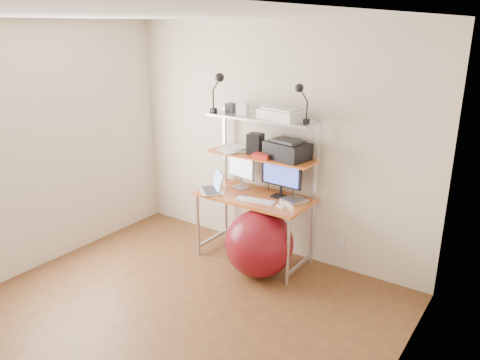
% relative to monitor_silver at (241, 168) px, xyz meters
% --- Properties ---
extents(room, '(3.60, 3.60, 3.60)m').
position_rel_monitor_silver_xyz_m(room, '(0.26, -1.57, 0.28)').
color(room, brown).
rests_on(room, ground).
extents(computer_desk, '(1.20, 0.60, 1.57)m').
position_rel_monitor_silver_xyz_m(computer_desk, '(0.26, -0.07, -0.01)').
color(computer_desk, '#C65826').
rests_on(computer_desk, ground).
extents(desktop, '(1.20, 0.60, 0.00)m').
position_rel_monitor_silver_xyz_m(desktop, '(0.26, -0.13, -0.23)').
color(desktop, '#C65826').
rests_on(desktop, computer_desk).
extents(mid_shelf, '(1.18, 0.34, 0.00)m').
position_rel_monitor_silver_xyz_m(mid_shelf, '(0.26, -0.00, 0.19)').
color(mid_shelf, '#C65826').
rests_on(mid_shelf, computer_desk).
extents(top_shelf, '(1.18, 0.34, 0.00)m').
position_rel_monitor_silver_xyz_m(top_shelf, '(0.26, -0.00, 0.59)').
color(top_shelf, '#BCBCC1').
rests_on(top_shelf, computer_desk).
extents(floor, '(3.60, 3.60, 0.00)m').
position_rel_monitor_silver_xyz_m(floor, '(0.26, -1.57, -0.97)').
color(floor, brown).
rests_on(floor, ground).
extents(wall_outlet, '(0.08, 0.01, 0.12)m').
position_rel_monitor_silver_xyz_m(wall_outlet, '(1.11, 0.21, -0.67)').
color(wall_outlet, silver).
rests_on(wall_outlet, room).
extents(monitor_silver, '(0.38, 0.17, 0.43)m').
position_rel_monitor_silver_xyz_m(monitor_silver, '(0.00, 0.00, 0.00)').
color(monitor_silver, '#AEAEB2').
rests_on(monitor_silver, desktop).
extents(monitor_black, '(0.47, 0.14, 0.47)m').
position_rel_monitor_silver_xyz_m(monitor_black, '(0.50, -0.01, 0.01)').
color(monitor_black, black).
rests_on(monitor_black, desktop).
extents(laptop, '(0.42, 0.41, 0.29)m').
position_rel_monitor_silver_xyz_m(laptop, '(-0.17, -0.26, -0.18)').
color(laptop, '#B4B3B7').
rests_on(laptop, desktop).
extents(keyboard, '(0.42, 0.18, 0.01)m').
position_rel_monitor_silver_xyz_m(keyboard, '(0.35, -0.26, -0.22)').
color(keyboard, silver).
rests_on(keyboard, desktop).
extents(mouse, '(0.11, 0.08, 0.03)m').
position_rel_monitor_silver_xyz_m(mouse, '(0.66, -0.26, -0.21)').
color(mouse, silver).
rests_on(mouse, desktop).
extents(mac_mini, '(0.27, 0.27, 0.04)m').
position_rel_monitor_silver_xyz_m(mac_mini, '(0.69, -0.07, -0.21)').
color(mac_mini, '#B4B3B7').
rests_on(mac_mini, desktop).
extents(phone, '(0.08, 0.13, 0.01)m').
position_rel_monitor_silver_xyz_m(phone, '(0.19, -0.26, -0.22)').
color(phone, black).
rests_on(phone, desktop).
extents(printer, '(0.47, 0.37, 0.20)m').
position_rel_monitor_silver_xyz_m(printer, '(0.55, 0.02, 0.28)').
color(printer, black).
rests_on(printer, mid_shelf).
extents(nas_cube, '(0.16, 0.16, 0.22)m').
position_rel_monitor_silver_xyz_m(nas_cube, '(0.18, 0.00, 0.29)').
color(nas_cube, black).
rests_on(nas_cube, mid_shelf).
extents(red_box, '(0.19, 0.14, 0.05)m').
position_rel_monitor_silver_xyz_m(red_box, '(0.32, -0.11, 0.21)').
color(red_box, red).
rests_on(red_box, mid_shelf).
extents(scanner, '(0.48, 0.36, 0.11)m').
position_rel_monitor_silver_xyz_m(scanner, '(0.49, -0.01, 0.64)').
color(scanner, silver).
rests_on(scanner, top_shelf).
extents(box_white, '(0.12, 0.11, 0.13)m').
position_rel_monitor_silver_xyz_m(box_white, '(0.06, -0.05, 0.65)').
color(box_white, silver).
rests_on(box_white, top_shelf).
extents(box_grey, '(0.10, 0.10, 0.10)m').
position_rel_monitor_silver_xyz_m(box_grey, '(-0.15, 0.04, 0.63)').
color(box_grey, '#2D2D30').
rests_on(box_grey, top_shelf).
extents(clip_lamp_left, '(0.17, 0.09, 0.42)m').
position_rel_monitor_silver_xyz_m(clip_lamp_left, '(-0.20, -0.12, 0.89)').
color(clip_lamp_left, black).
rests_on(clip_lamp_left, top_shelf).
extents(clip_lamp_right, '(0.15, 0.08, 0.37)m').
position_rel_monitor_silver_xyz_m(clip_lamp_right, '(0.72, -0.06, 0.85)').
color(clip_lamp_right, black).
rests_on(clip_lamp_right, top_shelf).
extents(exercise_ball, '(0.69, 0.69, 0.69)m').
position_rel_monitor_silver_xyz_m(exercise_ball, '(0.48, -0.38, -0.62)').
color(exercise_ball, maroon).
rests_on(exercise_ball, floor).
extents(paper_stack, '(0.41, 0.43, 0.03)m').
position_rel_monitor_silver_xyz_m(paper_stack, '(-0.11, -0.00, 0.20)').
color(paper_stack, white).
rests_on(paper_stack, mid_shelf).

